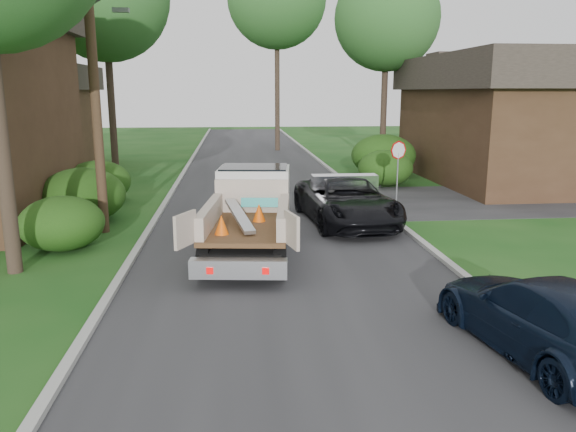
# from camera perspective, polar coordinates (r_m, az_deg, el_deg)

# --- Properties ---
(ground) EXTENTS (120.00, 120.00, 0.00)m
(ground) POSITION_cam_1_polar(r_m,az_deg,el_deg) (13.65, 0.43, -6.17)
(ground) COLOR #154513
(ground) RESTS_ON ground
(road) EXTENTS (8.00, 90.00, 0.02)m
(road) POSITION_cam_1_polar(r_m,az_deg,el_deg) (23.32, -2.12, 1.69)
(road) COLOR #28282B
(road) RESTS_ON ground
(side_street) EXTENTS (16.00, 7.00, 0.02)m
(side_street) POSITION_cam_1_polar(r_m,az_deg,el_deg) (25.99, 25.48, 1.60)
(side_street) COLOR #28282B
(side_street) RESTS_ON ground
(curb_left) EXTENTS (0.20, 90.00, 0.12)m
(curb_left) POSITION_cam_1_polar(r_m,az_deg,el_deg) (23.43, -12.19, 1.61)
(curb_left) COLOR #9E9E99
(curb_left) RESTS_ON ground
(curb_right) EXTENTS (0.20, 90.00, 0.12)m
(curb_right) POSITION_cam_1_polar(r_m,az_deg,el_deg) (23.90, 7.74, 1.99)
(curb_right) COLOR #9E9E99
(curb_right) RESTS_ON ground
(stop_sign) EXTENTS (0.71, 0.32, 2.48)m
(stop_sign) POSITION_cam_1_polar(r_m,az_deg,el_deg) (22.97, 11.12, 5.78)
(stop_sign) COLOR slate
(stop_sign) RESTS_ON ground
(utility_pole) EXTENTS (2.42, 1.25, 10.00)m
(utility_pole) POSITION_cam_1_polar(r_m,az_deg,el_deg) (18.34, -19.17, 14.34)
(utility_pole) COLOR #382619
(utility_pole) RESTS_ON ground
(house_left_far) EXTENTS (7.56, 7.56, 6.00)m
(house_left_far) POSITION_cam_1_polar(r_m,az_deg,el_deg) (36.95, -25.09, 9.29)
(house_left_far) COLOR #3D2718
(house_left_far) RESTS_ON ground
(house_right) EXTENTS (9.72, 12.96, 6.20)m
(house_right) POSITION_cam_1_polar(r_m,az_deg,el_deg) (30.48, 22.86, 9.25)
(house_right) COLOR #3D2718
(house_right) RESTS_ON ground
(hedge_left_a) EXTENTS (2.34, 2.34, 1.53)m
(hedge_left_a) POSITION_cam_1_polar(r_m,az_deg,el_deg) (16.98, -22.00, -0.69)
(hedge_left_a) COLOR #133E0E
(hedge_left_a) RESTS_ON ground
(hedge_left_b) EXTENTS (2.86, 2.86, 1.87)m
(hedge_left_b) POSITION_cam_1_polar(r_m,az_deg,el_deg) (20.33, -20.14, 2.00)
(hedge_left_b) COLOR #133E0E
(hedge_left_b) RESTS_ON ground
(hedge_left_c) EXTENTS (2.60, 2.60, 1.70)m
(hedge_left_c) POSITION_cam_1_polar(r_m,az_deg,el_deg) (23.77, -18.76, 3.31)
(hedge_left_c) COLOR #133E0E
(hedge_left_c) RESTS_ON ground
(hedge_right_a) EXTENTS (2.60, 2.60, 1.70)m
(hedge_right_a) POSITION_cam_1_polar(r_m,az_deg,el_deg) (27.07, 9.86, 4.83)
(hedge_right_a) COLOR #133E0E
(hedge_right_a) RESTS_ON ground
(hedge_right_b) EXTENTS (3.38, 3.38, 2.21)m
(hedge_right_b) POSITION_cam_1_polar(r_m,az_deg,el_deg) (30.09, 9.67, 6.08)
(hedge_right_b) COLOR #133E0E
(hedge_right_b) RESTS_ON ground
(tree_right_far) EXTENTS (6.00, 6.00, 11.50)m
(tree_right_far) POSITION_cam_1_polar(r_m,az_deg,el_deg) (34.28, 10.02, 19.19)
(tree_right_far) COLOR #2D2119
(tree_right_far) RESTS_ON ground
(flatbed_truck) EXTENTS (3.06, 6.05, 2.20)m
(flatbed_truck) POSITION_cam_1_polar(r_m,az_deg,el_deg) (15.92, -3.74, 0.97)
(flatbed_truck) COLOR black
(flatbed_truck) RESTS_ON ground
(black_pickup) EXTENTS (3.15, 5.89, 1.57)m
(black_pickup) POSITION_cam_1_polar(r_m,az_deg,el_deg) (19.03, 5.93, 1.57)
(black_pickup) COLOR black
(black_pickup) RESTS_ON ground
(navy_suv) EXTENTS (2.58, 4.91, 1.36)m
(navy_suv) POSITION_cam_1_polar(r_m,az_deg,el_deg) (10.50, 24.63, -9.28)
(navy_suv) COLOR black
(navy_suv) RESTS_ON ground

